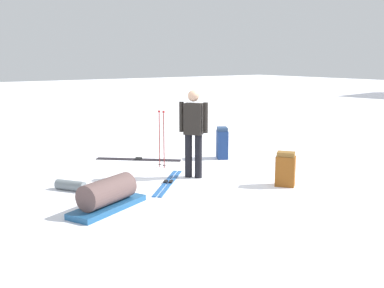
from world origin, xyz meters
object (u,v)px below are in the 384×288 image
(ski_pair_near, at_px, (138,159))
(ski_poles_planted_near, at_px, (162,136))
(backpack_large_dark, at_px, (285,169))
(gear_sled, at_px, (107,195))
(skier_standing, at_px, (193,129))
(sleeping_mat_rolled, at_px, (70,185))
(backpack_bright, at_px, (222,143))
(ski_pair_far, at_px, (168,183))

(ski_pair_near, height_order, ski_poles_planted_near, ski_poles_planted_near)
(ski_poles_planted_near, bearing_deg, backpack_large_dark, 23.50)
(ski_pair_near, distance_m, gear_sled, 3.47)
(skier_standing, height_order, ski_poles_planted_near, skier_standing)
(ski_poles_planted_near, bearing_deg, skier_standing, 4.48)
(ski_pair_near, bearing_deg, backpack_large_dark, 18.22)
(ski_poles_planted_near, relative_size, sleeping_mat_rolled, 2.22)
(ski_pair_near, height_order, backpack_bright, backpack_bright)
(ski_poles_planted_near, distance_m, sleeping_mat_rolled, 2.34)
(backpack_bright, relative_size, sleeping_mat_rolled, 1.32)
(ski_pair_near, height_order, ski_pair_far, same)
(ski_pair_near, relative_size, backpack_bright, 2.14)
(backpack_bright, xyz_separation_m, ski_poles_planted_near, (-0.03, -1.62, 0.32))
(ski_pair_near, relative_size, ski_poles_planted_near, 1.28)
(ski_pair_near, xyz_separation_m, backpack_large_dark, (3.44, 1.13, 0.30))
(backpack_bright, bearing_deg, ski_pair_far, -63.39)
(backpack_large_dark, height_order, ski_poles_planted_near, ski_poles_planted_near)
(skier_standing, relative_size, backpack_large_dark, 2.70)
(backpack_large_dark, bearing_deg, backpack_bright, 167.76)
(backpack_bright, bearing_deg, gear_sled, -64.17)
(skier_standing, height_order, backpack_bright, skier_standing)
(sleeping_mat_rolled, bearing_deg, skier_standing, 76.97)
(ski_poles_planted_near, height_order, gear_sled, ski_poles_planted_near)
(ski_pair_far, xyz_separation_m, backpack_bright, (-1.09, 2.18, 0.34))
(ski_pair_near, bearing_deg, gear_sled, -36.57)
(backpack_large_dark, xyz_separation_m, gear_sled, (-0.66, -3.20, -0.08))
(gear_sled, bearing_deg, backpack_large_dark, 78.32)
(ski_pair_far, bearing_deg, backpack_bright, 116.61)
(ski_pair_near, bearing_deg, ski_poles_planted_near, 2.91)
(ski_pair_far, distance_m, gear_sled, 1.73)
(gear_sled, bearing_deg, backpack_bright, 115.83)
(backpack_large_dark, bearing_deg, skier_standing, -145.50)
(ski_poles_planted_near, bearing_deg, ski_pair_near, -177.09)
(ski_poles_planted_near, bearing_deg, ski_pair_far, -26.44)
(skier_standing, xyz_separation_m, backpack_bright, (-1.01, 1.54, -0.60))
(ski_poles_planted_near, xyz_separation_m, gear_sled, (1.83, -2.11, -0.46))
(skier_standing, relative_size, sleeping_mat_rolled, 3.09)
(backpack_large_dark, distance_m, ski_poles_planted_near, 2.75)
(sleeping_mat_rolled, bearing_deg, gear_sled, 3.92)
(ski_pair_far, bearing_deg, ski_poles_planted_near, 153.56)
(skier_standing, distance_m, gear_sled, 2.45)
(backpack_bright, distance_m, ski_poles_planted_near, 1.65)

